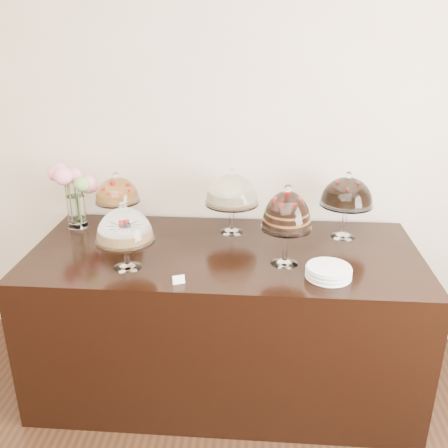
# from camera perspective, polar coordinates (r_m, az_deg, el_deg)

# --- Properties ---
(wall_back) EXTENTS (5.00, 0.04, 3.00)m
(wall_back) POSITION_cam_1_polar(r_m,az_deg,el_deg) (3.20, -2.23, 11.15)
(wall_back) COLOR beige
(wall_back) RESTS_ON ground
(display_counter) EXTENTS (2.20, 1.00, 0.90)m
(display_counter) POSITION_cam_1_polar(r_m,az_deg,el_deg) (3.06, 0.07, -10.66)
(display_counter) COLOR black
(display_counter) RESTS_ON ground
(cake_stand_sugar_sponge) EXTENTS (0.30, 0.30, 0.37)m
(cake_stand_sugar_sponge) POSITION_cam_1_polar(r_m,az_deg,el_deg) (2.60, -11.31, -0.47)
(cake_stand_sugar_sponge) COLOR white
(cake_stand_sugar_sponge) RESTS_ON display_counter
(cake_stand_choco_layer) EXTENTS (0.27, 0.27, 0.44)m
(cake_stand_choco_layer) POSITION_cam_1_polar(r_m,az_deg,el_deg) (2.59, 7.19, 1.20)
(cake_stand_choco_layer) COLOR white
(cake_stand_choco_layer) RESTS_ON display_counter
(cake_stand_cheesecake) EXTENTS (0.33, 0.33, 0.40)m
(cake_stand_cheesecake) POSITION_cam_1_polar(r_m,az_deg,el_deg) (3.00, 0.90, 3.72)
(cake_stand_cheesecake) COLOR white
(cake_stand_cheesecake) RESTS_ON display_counter
(cake_stand_dark_choco) EXTENTS (0.31, 0.31, 0.40)m
(cake_stand_dark_choco) POSITION_cam_1_polar(r_m,az_deg,el_deg) (3.01, 13.88, 3.35)
(cake_stand_dark_choco) COLOR white
(cake_stand_dark_choco) RESTS_ON display_counter
(cake_stand_fruit_tart) EXTENTS (0.27, 0.27, 0.36)m
(cake_stand_fruit_tart) POSITION_cam_1_polar(r_m,az_deg,el_deg) (3.13, -12.12, 3.55)
(cake_stand_fruit_tart) COLOR white
(cake_stand_fruit_tart) RESTS_ON display_counter
(flower_vase) EXTENTS (0.29, 0.29, 0.41)m
(flower_vase) POSITION_cam_1_polar(r_m,az_deg,el_deg) (3.22, -16.77, 3.97)
(flower_vase) COLOR white
(flower_vase) RESTS_ON display_counter
(plate_stack) EXTENTS (0.23, 0.23, 0.06)m
(plate_stack) POSITION_cam_1_polar(r_m,az_deg,el_deg) (2.58, 11.86, -5.40)
(plate_stack) COLOR white
(plate_stack) RESTS_ON display_counter
(price_card_left) EXTENTS (0.06, 0.04, 0.04)m
(price_card_left) POSITION_cam_1_polar(r_m,az_deg,el_deg) (2.49, -5.20, -6.35)
(price_card_left) COLOR white
(price_card_left) RESTS_ON display_counter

